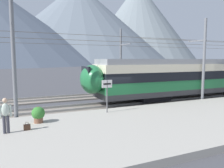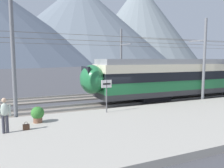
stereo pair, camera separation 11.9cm
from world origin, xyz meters
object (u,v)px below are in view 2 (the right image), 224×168
at_px(platform_sign, 107,89).
at_px(catenary_mast_far_side, 122,59).
at_px(passenger_walking, 5,113).
at_px(handbag_beside_passenger, 26,127).
at_px(catenary_mast_mid, 203,59).
at_px(potted_plant_platform_edge, 38,114).
at_px(catenary_mast_west, 13,53).
at_px(train_near_platform, 211,75).

bearing_deg(platform_sign, catenary_mast_far_side, 58.75).
xyz_separation_m(passenger_walking, handbag_beside_passenger, (0.92, 0.13, -0.80)).
relative_size(catenary_mast_mid, platform_sign, 21.87).
height_order(platform_sign, potted_plant_platform_edge, platform_sign).
bearing_deg(catenary_mast_west, handbag_beside_passenger, -82.29).
bearing_deg(train_near_platform, potted_plant_platform_edge, -167.67).
xyz_separation_m(catenary_mast_mid, catenary_mast_far_side, (-3.70, 8.60, 0.01)).
xyz_separation_m(catenary_mast_west, platform_sign, (5.46, -1.46, -2.27)).
xyz_separation_m(platform_sign, passenger_walking, (-5.95, -1.86, -0.63)).
bearing_deg(catenary_mast_west, train_near_platform, 5.19).
relative_size(catenary_mast_mid, passenger_walking, 27.73).
distance_m(catenary_mast_west, potted_plant_platform_edge, 4.09).
height_order(passenger_walking, handbag_beside_passenger, passenger_walking).
height_order(catenary_mast_far_side, potted_plant_platform_edge, catenary_mast_far_side).
bearing_deg(catenary_mast_west, potted_plant_platform_edge, -62.49).
bearing_deg(catenary_mast_mid, handbag_beside_passenger, -167.87).
distance_m(catenary_mast_mid, potted_plant_platform_edge, 14.65).
xyz_separation_m(catenary_mast_west, handbag_beside_passenger, (0.43, -3.18, -3.70)).
xyz_separation_m(catenary_mast_far_side, handbag_beside_passenger, (-11.14, -11.79, -3.37)).
bearing_deg(platform_sign, passenger_walking, -162.67).
xyz_separation_m(catenary_mast_mid, potted_plant_platform_edge, (-14.18, -2.10, -2.99)).
distance_m(train_near_platform, platform_sign, 13.13).
bearing_deg(passenger_walking, potted_plant_platform_edge, 37.86).
bearing_deg(handbag_beside_passenger, passenger_walking, -171.72).
distance_m(catenary_mast_west, catenary_mast_far_side, 14.43).
height_order(catenary_mast_mid, platform_sign, catenary_mast_mid).
bearing_deg(catenary_mast_far_side, passenger_walking, -135.32).
xyz_separation_m(train_near_platform, catenary_mast_mid, (-2.94, -1.64, 1.61)).
bearing_deg(passenger_walking, train_near_platform, 14.87).
bearing_deg(catenary_mast_mid, passenger_walking, -168.09).
distance_m(catenary_mast_far_side, platform_sign, 11.94).
relative_size(train_near_platform, catenary_mast_far_side, 0.57).
xyz_separation_m(train_near_platform, catenary_mast_far_side, (-6.64, 6.96, 1.63)).
height_order(train_near_platform, catenary_mast_mid, catenary_mast_mid).
bearing_deg(train_near_platform, passenger_walking, -165.13).
relative_size(train_near_platform, potted_plant_platform_edge, 30.07).
xyz_separation_m(platform_sign, potted_plant_platform_edge, (-4.37, -0.63, -1.07)).
height_order(catenary_mast_west, potted_plant_platform_edge, catenary_mast_west).
bearing_deg(catenary_mast_far_side, catenary_mast_west, -143.34).
xyz_separation_m(handbag_beside_passenger, potted_plant_platform_edge, (0.66, 1.09, 0.36)).
height_order(platform_sign, passenger_walking, platform_sign).
bearing_deg(passenger_walking, catenary_mast_far_side, 44.68).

